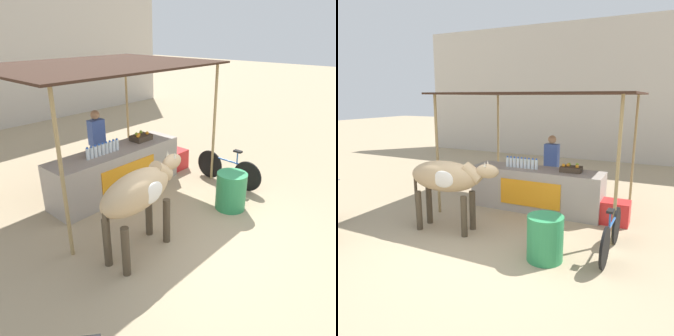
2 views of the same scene
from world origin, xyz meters
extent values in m
plane|color=tan|center=(0.00, 0.00, 0.00)|extent=(60.00, 60.00, 0.00)
cube|color=beige|center=(0.00, 9.13, 2.75)|extent=(16.00, 0.50, 5.49)
cube|color=#9E9389|center=(0.00, 2.20, 0.48)|extent=(3.00, 0.80, 0.96)
cube|color=orange|center=(0.00, 1.79, 0.48)|extent=(1.40, 0.02, 0.58)
cube|color=#382319|center=(0.00, 2.50, 2.63)|extent=(4.20, 3.20, 0.04)
cylinder|color=#997F51|center=(-1.89, 1.06, 1.31)|extent=(0.06, 0.06, 2.63)
cylinder|color=#997F51|center=(1.89, 1.06, 1.31)|extent=(0.06, 0.06, 2.63)
cylinder|color=#997F51|center=(-1.89, 3.94, 1.31)|extent=(0.06, 0.06, 2.63)
cylinder|color=#997F51|center=(1.89, 3.94, 1.31)|extent=(0.06, 0.06, 2.63)
cylinder|color=silver|center=(-0.71, 2.15, 1.07)|extent=(0.07, 0.07, 0.22)
cylinder|color=blue|center=(-0.71, 2.15, 1.19)|extent=(0.04, 0.04, 0.03)
cylinder|color=silver|center=(-0.62, 2.15, 1.07)|extent=(0.07, 0.07, 0.22)
cylinder|color=blue|center=(-0.62, 2.15, 1.19)|extent=(0.04, 0.04, 0.03)
cylinder|color=silver|center=(-0.53, 2.15, 1.07)|extent=(0.07, 0.07, 0.22)
cylinder|color=blue|center=(-0.53, 2.15, 1.19)|extent=(0.04, 0.04, 0.03)
cylinder|color=silver|center=(-0.44, 2.15, 1.07)|extent=(0.07, 0.07, 0.22)
cylinder|color=blue|center=(-0.44, 2.15, 1.19)|extent=(0.04, 0.04, 0.03)
cylinder|color=silver|center=(-0.35, 2.15, 1.07)|extent=(0.07, 0.07, 0.22)
cylinder|color=blue|center=(-0.35, 2.15, 1.19)|extent=(0.04, 0.04, 0.03)
cylinder|color=silver|center=(-0.26, 2.15, 1.07)|extent=(0.07, 0.07, 0.22)
cylinder|color=blue|center=(-0.26, 2.15, 1.19)|extent=(0.04, 0.04, 0.03)
cylinder|color=silver|center=(-0.17, 2.15, 1.07)|extent=(0.07, 0.07, 0.22)
cylinder|color=blue|center=(-0.17, 2.15, 1.19)|extent=(0.04, 0.04, 0.03)
cylinder|color=silver|center=(-0.08, 2.15, 1.07)|extent=(0.07, 0.07, 0.22)
cylinder|color=blue|center=(-0.08, 2.15, 1.19)|extent=(0.04, 0.04, 0.03)
cylinder|color=silver|center=(0.01, 2.15, 1.07)|extent=(0.07, 0.07, 0.22)
cylinder|color=blue|center=(0.01, 2.15, 1.19)|extent=(0.04, 0.04, 0.03)
cube|color=#3F3326|center=(0.78, 2.25, 1.02)|extent=(0.44, 0.32, 0.12)
sphere|color=#8CB22D|center=(0.89, 2.36, 1.11)|extent=(0.08, 0.08, 0.08)
sphere|color=orange|center=(0.63, 2.18, 1.11)|extent=(0.08, 0.08, 0.08)
sphere|color=#8CB22D|center=(0.71, 2.32, 1.11)|extent=(0.08, 0.08, 0.08)
sphere|color=orange|center=(0.92, 2.19, 1.11)|extent=(0.08, 0.08, 0.08)
sphere|color=orange|center=(0.71, 2.24, 1.11)|extent=(0.08, 0.08, 0.08)
cylinder|color=#383842|center=(0.10, 2.95, 0.44)|extent=(0.22, 0.22, 0.88)
cube|color=#3F59A5|center=(0.10, 2.95, 1.16)|extent=(0.34, 0.20, 0.56)
sphere|color=#A87A56|center=(0.10, 2.95, 1.55)|extent=(0.20, 0.20, 0.20)
cube|color=red|center=(1.76, 2.10, 0.24)|extent=(0.60, 0.44, 0.48)
cylinder|color=#2D8C51|center=(1.00, 0.00, 0.37)|extent=(0.58, 0.58, 0.74)
ellipsoid|color=tan|center=(-1.16, 0.32, 1.08)|extent=(1.45, 0.67, 0.60)
cylinder|color=#493D2C|center=(-0.69, 0.55, 0.39)|extent=(0.12, 0.12, 0.78)
cylinder|color=#493D2C|center=(-0.65, 0.19, 0.39)|extent=(0.12, 0.12, 0.78)
cylinder|color=#493D2C|center=(-1.67, 0.44, 0.39)|extent=(0.12, 0.12, 0.78)
cylinder|color=#493D2C|center=(-1.63, 0.08, 0.39)|extent=(0.12, 0.12, 0.78)
cylinder|color=tan|center=(-0.57, 0.38, 1.19)|extent=(0.47, 0.29, 0.41)
ellipsoid|color=tan|center=(-0.27, 0.42, 1.25)|extent=(0.46, 0.27, 0.26)
cone|color=beige|center=(-0.30, 0.48, 1.39)|extent=(0.05, 0.05, 0.10)
cone|color=beige|center=(-0.28, 0.35, 1.39)|extent=(0.05, 0.05, 0.10)
cylinder|color=#493D2C|center=(-1.82, 0.24, 0.81)|extent=(0.06, 0.06, 0.60)
ellipsoid|color=silver|center=(-1.04, 0.11, 1.08)|extent=(0.45, 0.15, 0.32)
cylinder|color=black|center=(1.93, 1.15, 0.33)|extent=(0.06, 0.66, 0.66)
cylinder|color=black|center=(1.90, 0.15, 0.33)|extent=(0.06, 0.66, 0.66)
cylinder|color=#2659A5|center=(1.91, 0.65, 0.55)|extent=(0.06, 0.85, 0.04)
cylinder|color=#2659A5|center=(1.91, 0.43, 0.67)|extent=(0.03, 0.03, 0.28)
cube|color=black|center=(1.91, 0.43, 0.83)|extent=(0.11, 0.18, 0.04)
camera|label=1|loc=(-4.03, -2.85, 3.26)|focal=35.00mm
camera|label=2|loc=(2.58, -4.61, 2.56)|focal=35.00mm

